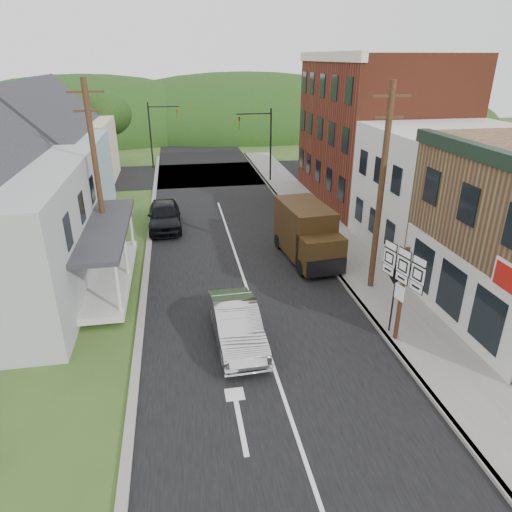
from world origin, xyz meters
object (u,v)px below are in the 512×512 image
silver_sedan (237,325)px  route_sign_cluster (402,281)px  dark_sedan (164,216)px  warning_sign (394,290)px  delivery_van (307,233)px

silver_sedan → route_sign_cluster: route_sign_cluster is taller
dark_sedan → warning_sign: size_ratio=1.75×
silver_sedan → delivery_van: bearing=54.3°
route_sign_cluster → delivery_van: bearing=85.0°
silver_sedan → warning_sign: warning_sign is taller
delivery_van → silver_sedan: bearing=-129.0°
silver_sedan → warning_sign: size_ratio=1.66×
silver_sedan → route_sign_cluster: 6.12m
delivery_van → warning_sign: (1.19, -7.38, 0.47)m
delivery_van → route_sign_cluster: size_ratio=1.44×
silver_sedan → route_sign_cluster: size_ratio=1.25×
silver_sedan → dark_sedan: (-2.72, 13.04, 0.07)m
delivery_van → route_sign_cluster: route_sign_cluster is taller
silver_sedan → delivery_van: delivery_van is taller
dark_sedan → warning_sign: (8.53, -13.47, 1.10)m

